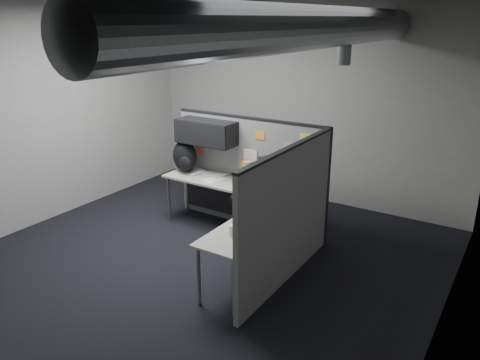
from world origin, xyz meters
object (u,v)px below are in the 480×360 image
Objects in this scene: desk at (241,201)px; monitor at (283,177)px; backpack at (185,157)px; keyboard at (250,197)px; phone at (244,224)px.

monitor is at bearing 18.57° from desk.
monitor is at bearing -25.56° from backpack.
keyboard is 0.89m from phone.
desk is 11.13× the size of phone.
desk is 0.68m from monitor.
backpack is at bearing 150.36° from keyboard.
phone is (0.07, -1.05, -0.24)m from monitor.
keyboard is at bearing -23.72° from desk.
backpack is at bearing 155.53° from phone.
monitor is 2.95× the size of phone.
phone is at bearing -106.61° from monitor.
phone is 0.43× the size of backpack.
phone is at bearing -55.83° from desk.
backpack reaches higher than phone.
backpack is at bearing 164.90° from desk.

